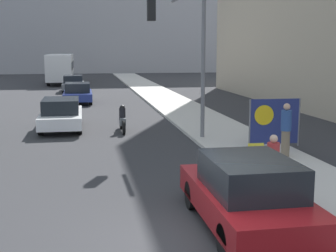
{
  "coord_description": "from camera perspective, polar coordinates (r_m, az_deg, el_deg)",
  "views": [
    {
      "loc": [
        -2.1,
        -8.18,
        3.62
      ],
      "look_at": [
        0.67,
        7.14,
        1.06
      ],
      "focal_mm": 50.0,
      "sensor_mm": 36.0,
      "label": 1
    }
  ],
  "objects": [
    {
      "name": "ground_plane",
      "position": [
        9.19,
        3.93,
        -13.89
      ],
      "size": [
        160.0,
        160.0,
        0.0
      ],
      "primitive_type": "plane",
      "color": "#303033"
    },
    {
      "name": "sidewalk_curb",
      "position": [
        24.15,
        3.74,
        0.88
      ],
      "size": [
        3.13,
        90.0,
        0.13
      ],
      "primitive_type": "cube",
      "color": "beige",
      "rests_on": "ground_plane"
    },
    {
      "name": "seated_protester",
      "position": [
        12.86,
        12.76,
        -3.58
      ],
      "size": [
        0.95,
        0.77,
        1.22
      ],
      "rotation": [
        0.0,
        0.0,
        0.25
      ],
      "color": "#474C56",
      "rests_on": "sidewalk_curb"
    },
    {
      "name": "jogger_on_sidewalk",
      "position": [
        15.75,
        14.19,
        -0.4
      ],
      "size": [
        0.34,
        0.34,
        1.75
      ],
      "rotation": [
        0.0,
        0.0,
        3.63
      ],
      "color": "#756651",
      "rests_on": "sidewalk_curb"
    },
    {
      "name": "protest_banner",
      "position": [
        17.21,
        12.82,
        0.54
      ],
      "size": [
        1.94,
        0.06,
        1.73
      ],
      "color": "slate",
      "rests_on": "sidewalk_curb"
    },
    {
      "name": "traffic_light_pole",
      "position": [
        18.36,
        2.0,
        10.26
      ],
      "size": [
        2.28,
        2.05,
        5.68
      ],
      "color": "slate",
      "rests_on": "sidewalk_curb"
    },
    {
      "name": "parked_car_curbside",
      "position": [
        9.66,
        9.64,
        -8.12
      ],
      "size": [
        1.85,
        4.3,
        1.49
      ],
      "color": "maroon",
      "rests_on": "ground_plane"
    },
    {
      "name": "car_on_road_nearest",
      "position": [
        21.8,
        -12.88,
        1.46
      ],
      "size": [
        1.83,
        4.64,
        1.42
      ],
      "color": "white",
      "rests_on": "ground_plane"
    },
    {
      "name": "car_on_road_midblock",
      "position": [
        32.29,
        -10.95,
        3.99
      ],
      "size": [
        1.87,
        4.44,
        1.37
      ],
      "color": "navy",
      "rests_on": "ground_plane"
    },
    {
      "name": "car_on_road_distant",
      "position": [
        41.12,
        -11.47,
        5.11
      ],
      "size": [
        1.81,
        4.36,
        1.41
      ],
      "color": "#565B60",
      "rests_on": "ground_plane"
    },
    {
      "name": "city_bus_on_road",
      "position": [
        51.56,
        -12.95,
        7.07
      ],
      "size": [
        2.51,
        11.26,
        3.06
      ],
      "color": "silver",
      "rests_on": "ground_plane"
    },
    {
      "name": "motorcycle_on_road",
      "position": [
        20.75,
        -5.59,
        0.73
      ],
      "size": [
        0.28,
        2.12,
        1.19
      ],
      "color": "#565B60",
      "rests_on": "ground_plane"
    }
  ]
}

